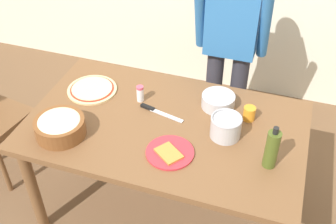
{
  "coord_description": "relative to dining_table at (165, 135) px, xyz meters",
  "views": [
    {
      "loc": [
        0.59,
        -1.72,
        2.35
      ],
      "look_at": [
        0.0,
        0.05,
        0.81
      ],
      "focal_mm": 44.63,
      "sensor_mm": 36.0,
      "label": 1
    }
  ],
  "objects": [
    {
      "name": "chef_knife",
      "position": [
        -0.09,
        0.09,
        0.1
      ],
      "size": [
        0.29,
        0.09,
        0.02
      ],
      "color": "silver",
      "rests_on": "dining_table"
    },
    {
      "name": "dining_table",
      "position": [
        0.0,
        0.0,
        0.0
      ],
      "size": [
        1.6,
        0.96,
        0.76
      ],
      "color": "brown",
      "rests_on": "ground"
    },
    {
      "name": "pizza_raw_on_board",
      "position": [
        -0.55,
        0.16,
        0.1
      ],
      "size": [
        0.31,
        0.31,
        0.02
      ],
      "color": "beige",
      "rests_on": "dining_table"
    },
    {
      "name": "person_cook",
      "position": [
        0.21,
        0.76,
        0.27
      ],
      "size": [
        0.49,
        0.25,
        1.62
      ],
      "color": "#2D2D38",
      "rests_on": "ground"
    },
    {
      "name": "ground",
      "position": [
        0.0,
        0.0,
        -0.67
      ],
      "size": [
        8.0,
        8.0,
        0.0
      ],
      "primitive_type": "plane",
      "color": "brown"
    },
    {
      "name": "cup_orange",
      "position": [
        0.45,
        0.19,
        0.13
      ],
      "size": [
        0.07,
        0.07,
        0.08
      ],
      "primitive_type": "cylinder",
      "color": "orange",
      "rests_on": "dining_table"
    },
    {
      "name": "steel_pot",
      "position": [
        0.35,
        0.01,
        0.16
      ],
      "size": [
        0.17,
        0.17,
        0.13
      ],
      "color": "#B7B7BC",
      "rests_on": "dining_table"
    },
    {
      "name": "popcorn_bowl",
      "position": [
        -0.53,
        -0.26,
        0.15
      ],
      "size": [
        0.28,
        0.28,
        0.11
      ],
      "color": "brown",
      "rests_on": "dining_table"
    },
    {
      "name": "olive_oil_bottle",
      "position": [
        0.61,
        -0.14,
        0.2
      ],
      "size": [
        0.07,
        0.07,
        0.26
      ],
      "color": "#47561E",
      "rests_on": "dining_table"
    },
    {
      "name": "salt_shaker",
      "position": [
        -0.22,
        0.16,
        0.14
      ],
      "size": [
        0.04,
        0.04,
        0.11
      ],
      "color": "white",
      "rests_on": "dining_table"
    },
    {
      "name": "mixing_bowl_steel",
      "position": [
        0.25,
        0.26,
        0.13
      ],
      "size": [
        0.2,
        0.2,
        0.08
      ],
      "color": "#B7B7BC",
      "rests_on": "dining_table"
    },
    {
      "name": "plate_with_slice",
      "position": [
        0.1,
        -0.22,
        0.1
      ],
      "size": [
        0.26,
        0.26,
        0.02
      ],
      "color": "red",
      "rests_on": "dining_table"
    }
  ]
}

